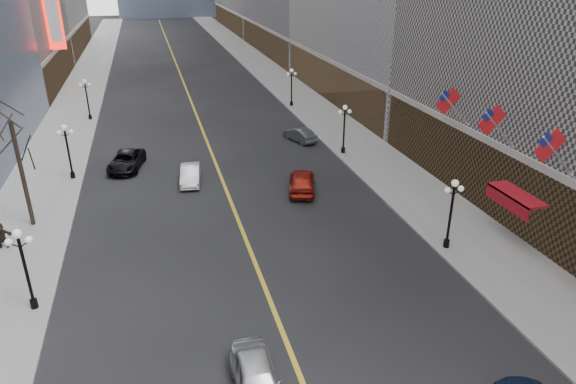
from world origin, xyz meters
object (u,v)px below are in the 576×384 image
streetlamp_east_3 (292,83)px  car_sb_far (300,135)px  streetlamp_west_3 (87,95)px  streetlamp_west_2 (67,146)px  car_nb_near (256,380)px  streetlamp_west_1 (24,261)px  streetlamp_east_1 (452,207)px  car_nb_far (126,161)px  car_sb_mid (302,181)px  streetlamp_east_2 (344,124)px  car_nb_mid (190,174)px

streetlamp_east_3 → car_sb_far: size_ratio=1.13×
streetlamp_east_3 → streetlamp_west_3: same height
streetlamp_west_2 → car_sb_far: 21.45m
streetlamp_west_2 → car_nb_near: streetlamp_west_2 is taller
streetlamp_west_2 → car_sb_far: bearing=12.9°
streetlamp_east_3 → streetlamp_west_3: 23.60m
car_nb_near → streetlamp_west_3: bearing=103.6°
streetlamp_east_3 → streetlamp_west_1: same height
streetlamp_west_2 → car_sb_far: streetlamp_west_2 is taller
streetlamp_east_1 → car_nb_far: (-19.35, 19.37, -2.17)m
car_sb_mid → car_sb_far: (3.31, 11.85, -0.17)m
car_nb_far → streetlamp_east_2: bearing=8.8°
streetlamp_west_1 → car_sb_far: 30.91m
streetlamp_west_1 → streetlamp_west_3: 36.00m
streetlamp_east_3 → car_sb_far: streetlamp_east_3 is taller
car_nb_far → streetlamp_east_3: bearing=53.5°
streetlamp_west_1 → car_nb_near: (9.80, -8.49, -2.12)m
car_nb_near → car_sb_far: (11.00, 31.25, -0.12)m
streetlamp_west_1 → car_nb_far: bearing=77.6°
streetlamp_east_3 → streetlamp_west_2: 29.68m
car_sb_mid → car_sb_far: bearing=-88.8°
streetlamp_west_1 → car_sb_mid: (17.49, 10.91, -2.07)m
streetlamp_east_1 → streetlamp_east_3: size_ratio=1.00×
streetlamp_west_1 → streetlamp_east_2: bearing=37.3°
streetlamp_west_2 → car_nb_mid: 10.04m
streetlamp_east_1 → car_nb_mid: bearing=134.0°
car_nb_near → streetlamp_east_2: bearing=63.7°
streetlamp_west_1 → car_sb_far: size_ratio=1.13×
streetlamp_west_3 → car_nb_near: bearing=-77.6°
streetlamp_east_2 → streetlamp_west_2: 23.60m
streetlamp_east_1 → streetlamp_west_2: bearing=142.7°
streetlamp_west_3 → car_nb_far: (4.25, -16.63, -2.17)m
streetlamp_west_3 → car_sb_far: streetlamp_west_3 is taller
streetlamp_west_3 → car_nb_near: streetlamp_west_3 is taller
streetlamp_west_3 → car_sb_far: (20.80, -13.24, -2.24)m
streetlamp_east_3 → car_nb_far: streetlamp_east_3 is taller
car_nb_mid → car_sb_far: 13.97m
streetlamp_east_1 → streetlamp_west_1: same height
car_nb_near → car_nb_mid: car_nb_near is taller
streetlamp_east_1 → car_sb_far: size_ratio=1.13×
car_nb_near → car_nb_far: car_nb_near is taller
streetlamp_east_3 → streetlamp_west_2: same height
car_nb_mid → streetlamp_east_2: bearing=19.7°
streetlamp_west_1 → streetlamp_west_2: size_ratio=1.00×
car_sb_mid → car_nb_near: bearing=85.2°
streetlamp_east_1 → car_nb_near: bearing=-148.4°
streetlamp_east_3 → streetlamp_west_1: 43.05m
streetlamp_east_2 → car_sb_mid: 9.59m
streetlamp_east_1 → streetlamp_west_3: 43.05m
streetlamp_east_2 → car_sb_mid: (-6.11, -7.09, -2.07)m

